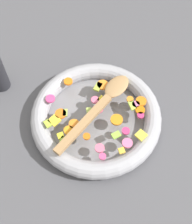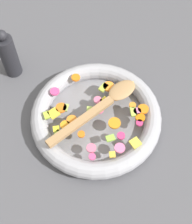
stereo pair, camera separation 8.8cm
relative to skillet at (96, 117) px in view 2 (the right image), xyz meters
name	(u,v)px [view 2 (the right image)]	position (x,y,z in m)	size (l,w,h in m)	color
ground_plane	(96,120)	(0.00, 0.00, -0.02)	(4.00, 4.00, 0.00)	#4C4C51
skillet	(96,117)	(0.00, 0.00, 0.00)	(0.38, 0.38, 0.05)	slate
chopped_vegetables	(99,114)	(-0.01, 0.00, 0.03)	(0.31, 0.29, 0.01)	orange
wooden_spoon	(102,105)	(0.00, -0.02, 0.04)	(0.06, 0.31, 0.01)	#A87F51
pepper_mill	(9,55)	(0.32, 0.08, 0.06)	(0.05, 0.05, 0.18)	#232328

